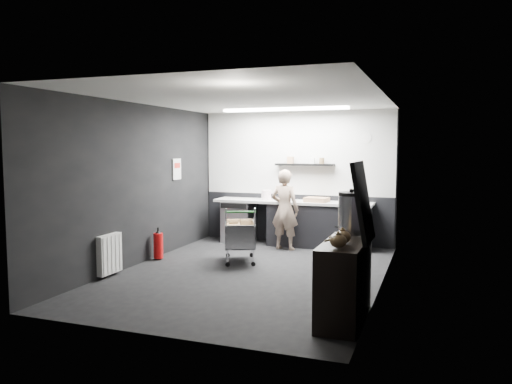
% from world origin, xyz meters
% --- Properties ---
extents(floor, '(5.50, 5.50, 0.00)m').
position_xyz_m(floor, '(0.00, 0.00, 0.00)').
color(floor, black).
rests_on(floor, ground).
extents(ceiling, '(5.50, 5.50, 0.00)m').
position_xyz_m(ceiling, '(0.00, 0.00, 2.70)').
color(ceiling, white).
rests_on(ceiling, wall_back).
extents(wall_back, '(5.50, 0.00, 5.50)m').
position_xyz_m(wall_back, '(0.00, 2.75, 1.35)').
color(wall_back, black).
rests_on(wall_back, floor).
extents(wall_front, '(5.50, 0.00, 5.50)m').
position_xyz_m(wall_front, '(0.00, -2.75, 1.35)').
color(wall_front, black).
rests_on(wall_front, floor).
extents(wall_left, '(0.00, 5.50, 5.50)m').
position_xyz_m(wall_left, '(-2.00, 0.00, 1.35)').
color(wall_left, black).
rests_on(wall_left, floor).
extents(wall_right, '(0.00, 5.50, 5.50)m').
position_xyz_m(wall_right, '(2.00, 0.00, 1.35)').
color(wall_right, black).
rests_on(wall_right, floor).
extents(kitchen_wall_panel, '(3.95, 0.02, 1.70)m').
position_xyz_m(kitchen_wall_panel, '(0.00, 2.73, 1.85)').
color(kitchen_wall_panel, silver).
rests_on(kitchen_wall_panel, wall_back).
extents(dado_panel, '(3.95, 0.02, 1.00)m').
position_xyz_m(dado_panel, '(0.00, 2.73, 0.50)').
color(dado_panel, black).
rests_on(dado_panel, wall_back).
extents(floating_shelf, '(1.20, 0.22, 0.04)m').
position_xyz_m(floating_shelf, '(0.20, 2.62, 1.62)').
color(floating_shelf, black).
rests_on(floating_shelf, wall_back).
extents(wall_clock, '(0.20, 0.03, 0.20)m').
position_xyz_m(wall_clock, '(1.40, 2.72, 2.15)').
color(wall_clock, silver).
rests_on(wall_clock, wall_back).
extents(poster, '(0.02, 0.30, 0.40)m').
position_xyz_m(poster, '(-1.98, 1.30, 1.55)').
color(poster, silver).
rests_on(poster, wall_left).
extents(poster_red_band, '(0.02, 0.22, 0.10)m').
position_xyz_m(poster_red_band, '(-1.98, 1.30, 1.62)').
color(poster_red_band, red).
rests_on(poster_red_band, poster).
extents(radiator, '(0.10, 0.50, 0.60)m').
position_xyz_m(radiator, '(-1.94, -0.90, 0.35)').
color(radiator, silver).
rests_on(radiator, wall_left).
extents(ceiling_strip, '(2.40, 0.20, 0.04)m').
position_xyz_m(ceiling_strip, '(0.00, 1.85, 2.67)').
color(ceiling_strip, white).
rests_on(ceiling_strip, ceiling).
extents(prep_counter, '(3.20, 0.61, 0.90)m').
position_xyz_m(prep_counter, '(0.14, 2.42, 0.46)').
color(prep_counter, black).
rests_on(prep_counter, floor).
extents(person, '(0.61, 0.45, 1.55)m').
position_xyz_m(person, '(-0.02, 1.97, 0.77)').
color(person, beige).
rests_on(person, floor).
extents(shopping_cart, '(0.81, 1.04, 0.94)m').
position_xyz_m(shopping_cart, '(-0.45, 0.71, 0.44)').
color(shopping_cart, silver).
rests_on(shopping_cart, floor).
extents(sideboard, '(0.52, 1.21, 1.81)m').
position_xyz_m(sideboard, '(1.76, -1.58, 0.58)').
color(sideboard, black).
rests_on(sideboard, floor).
extents(fire_extinguisher, '(0.16, 0.16, 0.54)m').
position_xyz_m(fire_extinguisher, '(-1.85, 0.37, 0.26)').
color(fire_extinguisher, red).
rests_on(fire_extinguisher, floor).
extents(cardboard_box, '(0.48, 0.39, 0.09)m').
position_xyz_m(cardboard_box, '(0.51, 2.37, 0.94)').
color(cardboard_box, '#A17956').
rests_on(cardboard_box, prep_counter).
extents(pink_tub, '(0.20, 0.20, 0.20)m').
position_xyz_m(pink_tub, '(-0.54, 2.42, 1.00)').
color(pink_tub, white).
rests_on(pink_tub, prep_counter).
extents(white_container, '(0.25, 0.22, 0.18)m').
position_xyz_m(white_container, '(-0.06, 2.37, 0.99)').
color(white_container, silver).
rests_on(white_container, prep_counter).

